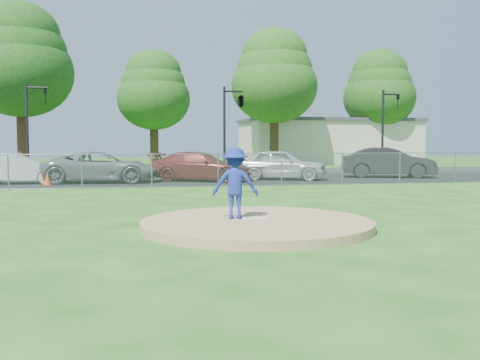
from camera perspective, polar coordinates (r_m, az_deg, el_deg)
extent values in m
plane|color=#1F5713|center=(22.32, -4.06, -1.16)|extent=(120.00, 120.00, 0.00)
cylinder|color=tan|center=(12.52, 1.81, -4.74)|extent=(5.40, 5.40, 0.20)
cube|color=white|center=(12.70, 1.61, -4.07)|extent=(0.60, 0.15, 0.04)
cube|color=gray|center=(24.25, -4.67, 1.03)|extent=(40.00, 0.06, 1.50)
cube|color=black|center=(28.76, -5.71, 0.00)|extent=(50.00, 8.00, 0.01)
cube|color=black|center=(36.22, -6.89, 0.81)|extent=(60.00, 7.00, 0.01)
cube|color=beige|center=(53.47, 9.25, 3.95)|extent=(16.00, 9.00, 4.00)
cube|color=#3F3F42|center=(53.52, 9.28, 6.25)|extent=(16.40, 9.40, 0.30)
cylinder|color=#3A2115|center=(43.82, -22.20, 4.29)|extent=(0.78, 0.78, 4.90)
ellipsoid|color=#164612|center=(44.13, -22.36, 10.53)|extent=(7.84, 7.84, 6.66)
ellipsoid|color=#164612|center=(44.32, -22.41, 12.30)|extent=(6.90, 6.90, 5.86)
ellipsoid|color=#164612|center=(44.54, -22.46, 14.04)|extent=(5.96, 5.96, 5.06)
cylinder|color=#372714|center=(46.09, -9.13, 3.85)|extent=(0.72, 0.72, 3.85)
ellipsoid|color=#194D14|center=(46.23, -9.18, 8.53)|extent=(6.16, 6.16, 5.24)
ellipsoid|color=#194D14|center=(46.33, -9.20, 9.86)|extent=(5.42, 5.42, 4.61)
ellipsoid|color=#194D14|center=(46.46, -9.21, 11.19)|extent=(4.68, 4.68, 3.98)
cylinder|color=#3A2815|center=(45.61, 3.66, 4.33)|extent=(0.76, 0.76, 4.55)
ellipsoid|color=#1D5015|center=(45.86, 3.68, 9.91)|extent=(7.28, 7.28, 6.19)
ellipsoid|color=#1D5015|center=(46.00, 3.69, 11.49)|extent=(6.41, 6.41, 5.45)
ellipsoid|color=#1D5015|center=(46.19, 3.70, 13.06)|extent=(5.53, 5.53, 4.70)
cylinder|color=#372514|center=(52.30, 14.53, 3.98)|extent=(0.74, 0.74, 4.20)
ellipsoid|color=#1A4913|center=(52.47, 14.61, 8.48)|extent=(6.72, 6.72, 5.71)
ellipsoid|color=#1A4913|center=(52.57, 14.64, 9.76)|extent=(5.91, 5.91, 5.03)
ellipsoid|color=#1A4913|center=(52.71, 14.66, 11.03)|extent=(5.11, 5.11, 4.34)
cylinder|color=black|center=(34.61, -21.74, 5.04)|extent=(0.16, 0.16, 5.60)
cylinder|color=black|center=(34.66, -20.86, 9.20)|extent=(1.20, 0.12, 0.12)
imported|color=black|center=(34.54, -20.04, 8.41)|extent=(0.16, 0.20, 1.00)
cylinder|color=black|center=(34.55, -1.68, 5.32)|extent=(0.16, 0.16, 5.60)
cylinder|color=black|center=(34.81, -0.70, 9.44)|extent=(1.20, 0.12, 0.12)
imported|color=black|center=(34.86, 0.09, 8.60)|extent=(0.53, 2.48, 1.00)
cylinder|color=black|center=(37.99, 14.97, 5.07)|extent=(0.16, 0.16, 5.60)
cylinder|color=black|center=(38.39, 15.85, 8.78)|extent=(1.20, 0.12, 0.12)
imported|color=black|center=(38.57, 16.48, 8.00)|extent=(0.16, 0.20, 1.00)
imported|color=navy|center=(12.68, -0.52, -0.34)|extent=(1.20, 0.86, 1.69)
cone|color=#FF510D|center=(26.68, -19.87, 0.16)|extent=(0.33, 0.33, 0.64)
imported|color=white|center=(28.01, -22.26, 1.02)|extent=(4.14, 1.48, 1.36)
imported|color=gray|center=(27.57, -14.65, 1.34)|extent=(5.71, 2.89, 1.55)
imported|color=maroon|center=(27.81, -4.21, 1.45)|extent=(5.65, 4.11, 1.52)
imported|color=silver|center=(28.87, 4.41, 1.67)|extent=(5.23, 3.65, 1.65)
imported|color=#232325|center=(31.92, 15.52, 1.83)|extent=(5.54, 3.35, 1.72)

